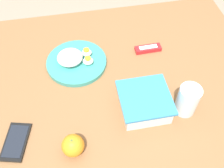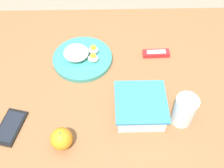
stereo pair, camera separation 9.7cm
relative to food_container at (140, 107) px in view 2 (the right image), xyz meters
name	(u,v)px [view 2 (the right image)]	position (x,y,z in m)	size (l,w,h in m)	color
ground_plane	(115,156)	(0.07, -0.15, -0.79)	(10.00, 10.00, 0.00)	gray
table	(117,93)	(0.07, -0.15, -0.12)	(1.18, 0.89, 0.75)	brown
food_container	(140,107)	(0.00, 0.00, 0.00)	(0.17, 0.17, 0.07)	white
orange_fruit	(61,139)	(0.26, 0.11, 0.00)	(0.07, 0.07, 0.07)	orange
rice_plate	(81,57)	(0.22, -0.26, -0.01)	(0.24, 0.24, 0.07)	teal
candy_bar	(156,53)	(-0.09, -0.28, -0.02)	(0.11, 0.04, 0.02)	red
cell_phone	(10,127)	(0.44, 0.05, -0.03)	(0.10, 0.15, 0.01)	black
drinking_glass	(184,110)	(-0.14, 0.03, 0.03)	(0.07, 0.07, 0.12)	silver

